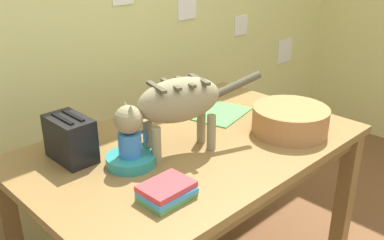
% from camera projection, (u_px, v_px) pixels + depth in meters
% --- Properties ---
extents(dining_table, '(1.39, 0.89, 0.72)m').
position_uv_depth(dining_table, '(192.00, 160.00, 1.83)').
color(dining_table, olive).
rests_on(dining_table, ground_plane).
extents(cat, '(0.62, 0.22, 0.30)m').
position_uv_depth(cat, '(175.00, 104.00, 1.63)').
color(cat, '#8E815C').
rests_on(cat, dining_table).
extents(saucer_bowl, '(0.18, 0.18, 0.04)m').
position_uv_depth(saucer_bowl, '(131.00, 160.00, 1.61)').
color(saucer_bowl, teal).
rests_on(saucer_bowl, dining_table).
extents(coffee_mug, '(0.13, 0.09, 0.09)m').
position_uv_depth(coffee_mug, '(131.00, 144.00, 1.59)').
color(coffee_mug, '#3575C6').
rests_on(coffee_mug, saucer_bowl).
extents(magazine, '(0.32, 0.26, 0.01)m').
position_uv_depth(magazine, '(221.00, 114.00, 2.08)').
color(magazine, '#51A64F').
rests_on(magazine, dining_table).
extents(book_stack, '(0.17, 0.13, 0.05)m').
position_uv_depth(book_stack, '(167.00, 191.00, 1.40)').
color(book_stack, '#559F53').
rests_on(book_stack, dining_table).
extents(wicker_basket, '(0.33, 0.33, 0.11)m').
position_uv_depth(wicker_basket, '(290.00, 119.00, 1.87)').
color(wicker_basket, '#AB7240').
rests_on(wicker_basket, dining_table).
extents(toaster, '(0.12, 0.20, 0.18)m').
position_uv_depth(toaster, '(70.00, 139.00, 1.63)').
color(toaster, black).
rests_on(toaster, dining_table).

